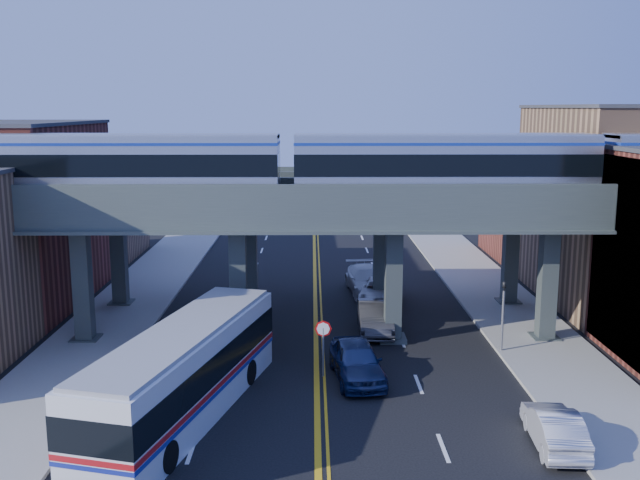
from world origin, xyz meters
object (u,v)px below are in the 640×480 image
at_px(car_lane_b, 375,317).
at_px(car_lane_c, 380,291).
at_px(transit_train, 443,164).
at_px(car_lane_d, 367,280).
at_px(car_parked_curb, 554,428).
at_px(traffic_signal, 503,309).
at_px(stop_sign, 323,339).
at_px(car_lane_a, 357,361).
at_px(transit_bus, 184,373).

height_order(car_lane_b, car_lane_c, car_lane_b).
xyz_separation_m(transit_train, car_lane_d, (-2.97, 9.78, -8.37)).
relative_size(car_lane_c, car_parked_curb, 1.25).
relative_size(transit_train, car_lane_c, 8.52).
distance_m(car_lane_b, car_lane_c, 5.86).
xyz_separation_m(car_lane_b, car_parked_curb, (5.29, -13.37, -0.11)).
bearing_deg(traffic_signal, car_lane_b, 149.85).
bearing_deg(car_lane_d, car_lane_c, -82.43).
height_order(stop_sign, car_lane_b, stop_sign).
xyz_separation_m(stop_sign, car_lane_a, (1.50, -0.38, -0.89)).
relative_size(traffic_signal, car_parked_curb, 0.94).
height_order(stop_sign, car_lane_a, stop_sign).
height_order(transit_bus, car_lane_d, transit_bus).
relative_size(traffic_signal, car_lane_a, 0.81).
relative_size(transit_train, stop_sign, 17.62).
xyz_separation_m(car_lane_c, car_parked_curb, (4.47, -19.16, -0.04)).
bearing_deg(car_lane_b, traffic_signal, -29.39).
relative_size(stop_sign, car_parked_curb, 0.61).
xyz_separation_m(stop_sign, car_lane_d, (3.13, 14.78, -0.90)).
height_order(stop_sign, traffic_signal, traffic_signal).
relative_size(transit_train, car_parked_curb, 10.66).
relative_size(transit_bus, car_lane_b, 2.71).
relative_size(car_lane_a, car_lane_b, 1.01).
xyz_separation_m(traffic_signal, transit_bus, (-14.43, -7.15, -0.54)).
relative_size(car_lane_d, car_parked_curb, 1.36).
distance_m(car_lane_c, car_lane_d, 2.58).
relative_size(car_lane_c, car_lane_d, 0.92).
height_order(transit_bus, car_parked_curb, transit_bus).
xyz_separation_m(transit_train, traffic_signal, (2.80, -2.00, -6.93)).
distance_m(traffic_signal, car_lane_c, 10.73).
xyz_separation_m(stop_sign, transit_bus, (-5.53, -4.15, 0.00)).
bearing_deg(car_lane_b, transit_bus, -127.70).
bearing_deg(car_lane_c, transit_bus, -112.65).
bearing_deg(car_lane_a, car_lane_c, 73.00).
distance_m(car_lane_a, car_lane_b, 7.00).
bearing_deg(car_parked_curb, car_lane_d, -73.09).
relative_size(transit_bus, car_lane_d, 2.30).
bearing_deg(traffic_signal, transit_bus, -153.65).
bearing_deg(transit_train, stop_sign, -140.67).
bearing_deg(car_lane_b, car_lane_a, -100.85).
bearing_deg(car_lane_c, car_parked_curb, -70.11).
xyz_separation_m(car_lane_c, car_lane_d, (-0.59, 2.51, 0.10)).
bearing_deg(traffic_signal, car_lane_a, -155.47).
relative_size(stop_sign, car_lane_d, 0.44).
bearing_deg(car_parked_curb, stop_sign, -36.27).
distance_m(stop_sign, car_lane_a, 1.79).
relative_size(car_lane_b, car_lane_d, 0.85).
bearing_deg(car_lane_b, car_lane_d, 89.19).
height_order(transit_train, car_lane_b, transit_train).
bearing_deg(transit_bus, car_lane_d, -9.68).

